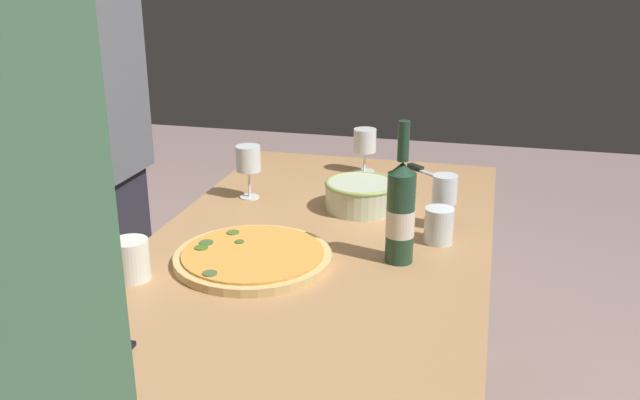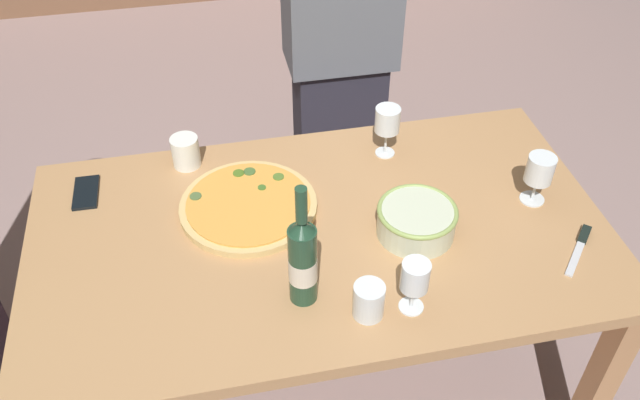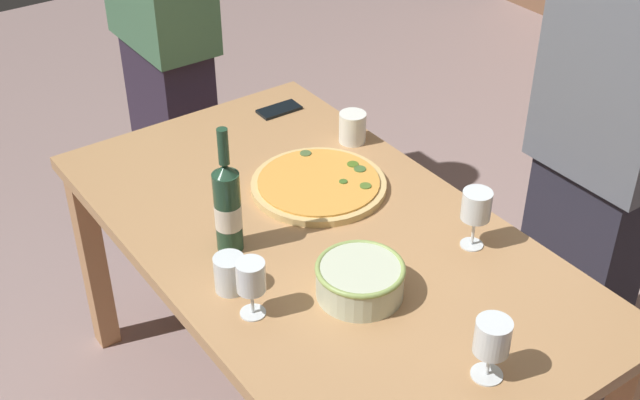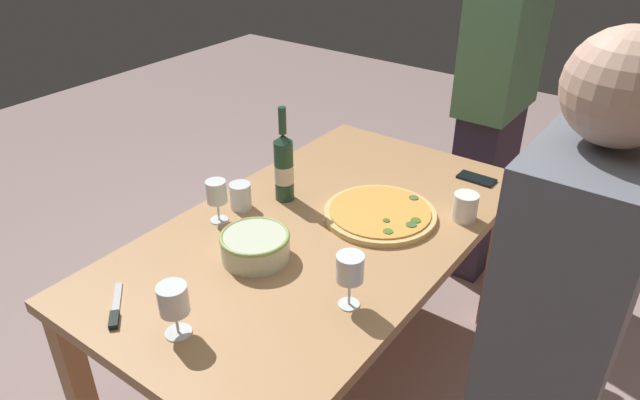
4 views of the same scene
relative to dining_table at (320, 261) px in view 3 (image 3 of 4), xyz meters
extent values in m
cube|color=tan|center=(0.00, 0.00, 0.07)|extent=(1.60, 0.90, 0.04)
cube|color=tan|center=(-0.74, -0.40, -0.30)|extent=(0.07, 0.07, 0.71)
cube|color=tan|center=(-0.74, 0.40, -0.30)|extent=(0.07, 0.07, 0.71)
cylinder|color=#DBB771|center=(-0.18, 0.12, 0.10)|extent=(0.39, 0.39, 0.02)
cylinder|color=gold|center=(-0.18, 0.12, 0.12)|extent=(0.35, 0.35, 0.01)
cylinder|color=#416A27|center=(-0.14, 0.18, 0.12)|extent=(0.02, 0.02, 0.00)
cylinder|color=#51732B|center=(-0.08, 0.22, 0.12)|extent=(0.03, 0.03, 0.00)
cylinder|color=#4C6F22|center=(-0.20, 0.26, 0.12)|extent=(0.03, 0.03, 0.00)
cylinder|color=#456831|center=(-0.16, 0.26, 0.12)|extent=(0.04, 0.04, 0.00)
cylinder|color=#4E6839|center=(-0.33, 0.18, 0.12)|extent=(0.03, 0.03, 0.00)
cylinder|color=beige|center=(0.25, -0.06, 0.13)|extent=(0.21, 0.21, 0.08)
torus|color=#96B15C|center=(0.25, -0.06, 0.17)|extent=(0.22, 0.22, 0.01)
cylinder|color=#21432D|center=(-0.09, -0.23, 0.21)|extent=(0.07, 0.07, 0.23)
cone|color=#21432D|center=(-0.09, -0.23, 0.33)|extent=(0.07, 0.07, 0.03)
cylinder|color=#21432D|center=(-0.09, -0.23, 0.40)|extent=(0.03, 0.03, 0.10)
cylinder|color=silver|center=(-0.09, -0.23, 0.20)|extent=(0.07, 0.07, 0.07)
cylinder|color=white|center=(0.27, 0.30, 0.09)|extent=(0.06, 0.06, 0.00)
cylinder|color=white|center=(0.27, 0.30, 0.14)|extent=(0.01, 0.01, 0.08)
cylinder|color=white|center=(0.27, 0.30, 0.22)|extent=(0.08, 0.08, 0.08)
cylinder|color=white|center=(0.63, 0.00, 0.09)|extent=(0.07, 0.07, 0.00)
cylinder|color=white|center=(0.63, 0.00, 0.13)|extent=(0.01, 0.01, 0.07)
cylinder|color=white|center=(0.63, 0.00, 0.21)|extent=(0.08, 0.08, 0.08)
cylinder|color=maroon|center=(0.63, 0.00, 0.18)|extent=(0.07, 0.07, 0.03)
cylinder|color=white|center=(0.17, -0.31, 0.09)|extent=(0.06, 0.06, 0.00)
cylinder|color=white|center=(0.17, -0.31, 0.13)|extent=(0.01, 0.01, 0.07)
cylinder|color=white|center=(0.17, -0.31, 0.21)|extent=(0.07, 0.07, 0.08)
cylinder|color=white|center=(-0.34, 0.37, 0.14)|extent=(0.08, 0.08, 0.10)
cylinder|color=white|center=(0.06, -0.31, 0.14)|extent=(0.08, 0.08, 0.10)
cube|color=black|center=(-0.64, 0.29, 0.10)|extent=(0.07, 0.15, 0.01)
cube|color=#2E2436|center=(-1.17, 0.13, -0.23)|extent=(0.37, 0.20, 0.85)
cube|color=#292734|center=(0.25, 0.83, -0.26)|extent=(0.33, 0.20, 0.78)
cube|color=slate|center=(0.25, 0.83, 0.42)|extent=(0.39, 0.24, 0.59)
camera|label=1|loc=(-1.65, -0.42, 0.81)|focal=38.59mm
camera|label=2|loc=(-0.27, -1.30, 1.39)|focal=37.58mm
camera|label=3|loc=(1.49, -1.05, 1.45)|focal=47.54mm
camera|label=4|loc=(1.33, 0.98, 1.16)|focal=32.63mm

